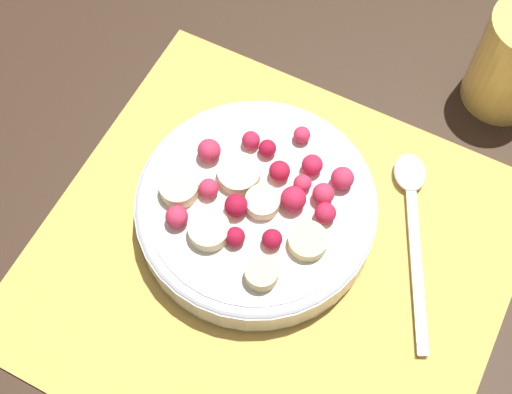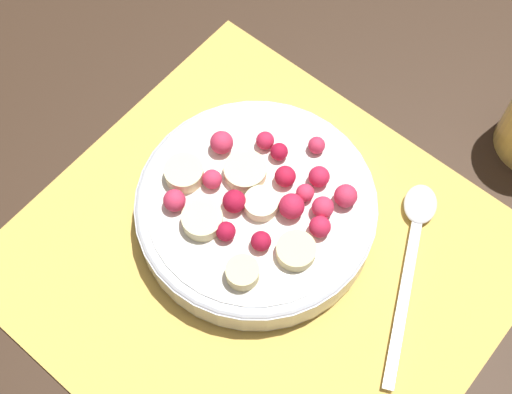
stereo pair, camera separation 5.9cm
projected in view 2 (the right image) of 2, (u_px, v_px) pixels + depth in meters
The scene contains 4 objects.
ground_plane at pixel (261, 263), 0.61m from camera, with size 3.00×3.00×0.00m, color #382619.
placemat at pixel (261, 262), 0.61m from camera, with size 0.39×0.36×0.01m.
fruit_bowl at pixel (256, 207), 0.60m from camera, with size 0.20×0.20×0.05m.
spoon at pixel (414, 239), 0.61m from camera, with size 0.10×0.18×0.01m.
Camera 2 is at (-0.14, 0.17, 0.57)m, focal length 50.00 mm.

